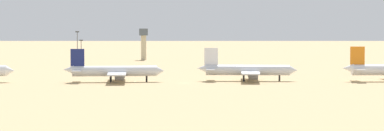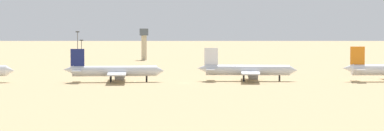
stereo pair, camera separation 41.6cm
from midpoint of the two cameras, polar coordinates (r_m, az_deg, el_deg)
ground at (r=279.08m, az=-0.61°, el=-1.31°), size 4000.00×4000.00×0.00m
ridge_west at (r=1379.81m, az=-12.74°, el=3.37°), size 407.13×399.80×61.82m
ridge_center at (r=1276.15m, az=-4.02°, el=3.95°), size 234.95×228.92×83.46m
ridge_east at (r=1318.78m, az=11.05°, el=3.48°), size 376.54×269.56×65.38m
parked_jet_navy_3 at (r=284.97m, az=-5.86°, el=-0.42°), size 37.13×31.12×12.28m
parked_jet_white_4 at (r=289.41m, az=4.02°, el=-0.35°), size 37.66×31.87×12.43m
control_tower at (r=464.24m, az=-3.63°, el=1.83°), size 5.20×5.20×18.84m
light_pole_west at (r=385.63m, az=-8.23°, el=1.06°), size 1.80×0.50×13.68m
light_pole_mid at (r=368.76m, az=-8.51°, el=1.31°), size 1.80×0.50×18.03m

